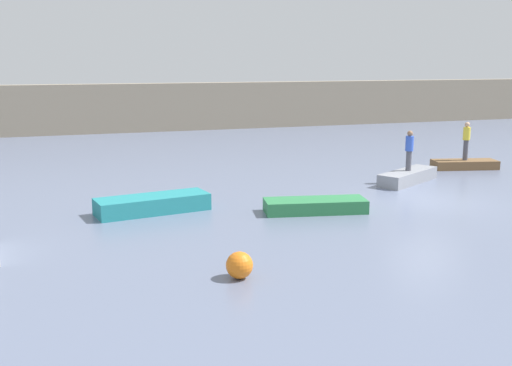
{
  "coord_description": "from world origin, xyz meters",
  "views": [
    {
      "loc": [
        -12.41,
        -18.0,
        4.92
      ],
      "look_at": [
        -5.59,
        2.46,
        0.52
      ],
      "focal_mm": 42.68,
      "sensor_mm": 36.0,
      "label": 1
    }
  ],
  "objects": [
    {
      "name": "person_yellow_shirt",
      "position": [
        5.32,
        4.99,
        1.37
      ],
      "size": [
        0.32,
        0.32,
        1.74
      ],
      "color": "#4C4C56",
      "rests_on": "rowboat_brown"
    },
    {
      "name": "rowboat_teal",
      "position": [
        -9.51,
        1.4,
        0.27
      ],
      "size": [
        3.81,
        1.78,
        0.55
      ],
      "primitive_type": "cube",
      "rotation": [
        0.0,
        0.0,
        0.16
      ],
      "color": "teal",
      "rests_on": "ground_plane"
    },
    {
      "name": "rowboat_brown",
      "position": [
        5.32,
        4.99,
        0.2
      ],
      "size": [
        3.05,
        1.65,
        0.4
      ],
      "primitive_type": "cube",
      "rotation": [
        0.0,
        0.0,
        -0.23
      ],
      "color": "brown",
      "rests_on": "ground_plane"
    },
    {
      "name": "mooring_buoy",
      "position": [
        -8.6,
        -5.36,
        0.31
      ],
      "size": [
        0.63,
        0.63,
        0.63
      ],
      "primitive_type": "sphere",
      "color": "orange",
      "rests_on": "ground_plane"
    },
    {
      "name": "embankment_wall",
      "position": [
        0.0,
        24.43,
        1.65
      ],
      "size": [
        80.0,
        1.2,
        3.3
      ],
      "primitive_type": "cube",
      "color": "gray",
      "rests_on": "ground_plane"
    },
    {
      "name": "ground_plane",
      "position": [
        0.0,
        0.0,
        0.0
      ],
      "size": [
        120.0,
        120.0,
        0.0
      ],
      "primitive_type": "plane",
      "color": "slate"
    },
    {
      "name": "person_blue_shirt",
      "position": [
        1.06,
        2.97,
        1.4
      ],
      "size": [
        0.32,
        0.32,
        1.62
      ],
      "color": "#4C4C56",
      "rests_on": "rowboat_grey"
    },
    {
      "name": "rowboat_grey",
      "position": [
        1.06,
        2.97,
        0.25
      ],
      "size": [
        3.35,
        2.49,
        0.51
      ],
      "primitive_type": "cube",
      "rotation": [
        0.0,
        0.0,
        0.53
      ],
      "color": "gray",
      "rests_on": "ground_plane"
    },
    {
      "name": "rowboat_green",
      "position": [
        -4.46,
        -0.26,
        0.22
      ],
      "size": [
        3.46,
        1.71,
        0.44
      ],
      "primitive_type": "cube",
      "rotation": [
        0.0,
        0.0,
        -0.19
      ],
      "color": "#2D7F47",
      "rests_on": "ground_plane"
    }
  ]
}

